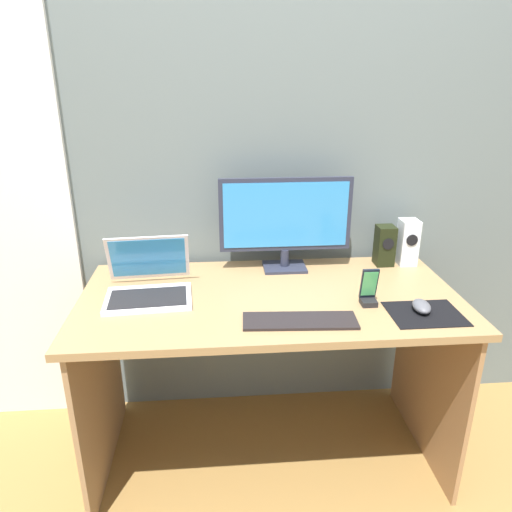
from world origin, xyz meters
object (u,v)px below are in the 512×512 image
object	(u,v)px
speaker_near_monitor	(385,245)
laptop	(149,284)
phone_in_dock	(369,292)
speaker_right	(408,242)
mouse	(421,306)
keyboard_external	(300,321)
monitor	(286,220)

from	to	relation	value
speaker_near_monitor	laptop	size ratio (longest dim) A/B	0.53
speaker_near_monitor	phone_in_dock	bearing A→B (deg)	-116.02
speaker_right	laptop	distance (m)	1.11
mouse	keyboard_external	bearing A→B (deg)	-167.28
speaker_right	laptop	size ratio (longest dim) A/B	0.60
speaker_right	keyboard_external	distance (m)	0.74
monitor	mouse	distance (m)	0.64
mouse	phone_in_dock	size ratio (longest dim) A/B	0.72
speaker_right	speaker_near_monitor	distance (m)	0.10
speaker_near_monitor	keyboard_external	size ratio (longest dim) A/B	0.45
speaker_near_monitor	phone_in_dock	xyz separation A→B (m)	(-0.18, -0.37, -0.04)
speaker_near_monitor	laptop	distance (m)	1.01
monitor	mouse	size ratio (longest dim) A/B	5.48
laptop	keyboard_external	xyz separation A→B (m)	(0.53, -0.26, -0.04)
speaker_near_monitor	mouse	xyz separation A→B (m)	(-0.01, -0.45, -0.07)
speaker_near_monitor	keyboard_external	xyz separation A→B (m)	(-0.45, -0.49, -0.08)
phone_in_dock	speaker_right	bearing A→B (deg)	52.83
mouse	phone_in_dock	world-z (taller)	phone_in_dock
laptop	mouse	distance (m)	0.99
monitor	laptop	xyz separation A→B (m)	(-0.54, -0.22, -0.17)
speaker_near_monitor	mouse	bearing A→B (deg)	-91.73
monitor	laptop	distance (m)	0.61
laptop	phone_in_dock	world-z (taller)	laptop
monitor	phone_in_dock	bearing A→B (deg)	-54.83
speaker_right	speaker_near_monitor	world-z (taller)	speaker_right
monitor	mouse	xyz separation A→B (m)	(0.42, -0.43, -0.20)
monitor	keyboard_external	distance (m)	0.52
monitor	speaker_near_monitor	bearing A→B (deg)	1.39
monitor	keyboard_external	world-z (taller)	monitor
speaker_right	mouse	distance (m)	0.47
laptop	phone_in_dock	xyz separation A→B (m)	(0.80, -0.14, 0.00)
keyboard_external	phone_in_dock	size ratio (longest dim) A/B	2.77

